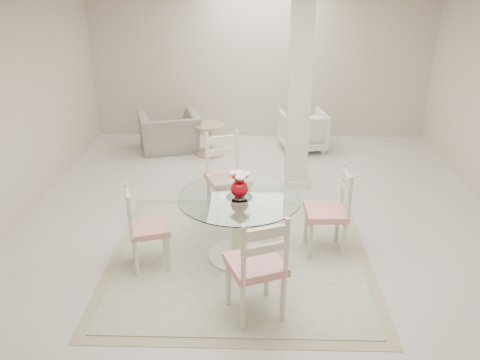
{
  "coord_description": "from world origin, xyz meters",
  "views": [
    {
      "loc": [
        -0.11,
        -5.51,
        3.01
      ],
      "look_at": [
        -0.25,
        -0.55,
        0.85
      ],
      "focal_mm": 38.0,
      "sensor_mm": 36.0,
      "label": 1
    }
  ],
  "objects_px": {
    "red_vase": "(240,184)",
    "dining_chair_east": "(333,205)",
    "dining_chair_north": "(226,170)",
    "dining_chair_west": "(142,223)",
    "armchair_white": "(303,131)",
    "dining_table": "(239,228)",
    "column": "(299,93)",
    "recliner_taupe": "(169,132)",
    "side_table": "(210,141)",
    "dining_chair_south": "(259,260)"
  },
  "relations": [
    {
      "from": "dining_chair_south",
      "to": "armchair_white",
      "type": "height_order",
      "value": "dining_chair_south"
    },
    {
      "from": "dining_chair_west",
      "to": "armchair_white",
      "type": "bearing_deg",
      "value": -45.05
    },
    {
      "from": "dining_chair_south",
      "to": "dining_table",
      "type": "bearing_deg",
      "value": -100.42
    },
    {
      "from": "armchair_white",
      "to": "dining_table",
      "type": "bearing_deg",
      "value": 63.25
    },
    {
      "from": "dining_chair_west",
      "to": "armchair_white",
      "type": "xyz_separation_m",
      "value": [
        1.97,
        3.72,
        -0.19
      ]
    },
    {
      "from": "red_vase",
      "to": "dining_chair_east",
      "type": "xyz_separation_m",
      "value": [
        1.0,
        0.17,
        -0.31
      ]
    },
    {
      "from": "dining_chair_south",
      "to": "armchair_white",
      "type": "xyz_separation_m",
      "value": [
        0.78,
        4.53,
        -0.28
      ]
    },
    {
      "from": "column",
      "to": "dining_chair_south",
      "type": "height_order",
      "value": "column"
    },
    {
      "from": "column",
      "to": "dining_chair_east",
      "type": "height_order",
      "value": "column"
    },
    {
      "from": "column",
      "to": "red_vase",
      "type": "bearing_deg",
      "value": -110.09
    },
    {
      "from": "dining_table",
      "to": "side_table",
      "type": "xyz_separation_m",
      "value": [
        -0.59,
        3.23,
        -0.14
      ]
    },
    {
      "from": "red_vase",
      "to": "armchair_white",
      "type": "relative_size",
      "value": 0.39
    },
    {
      "from": "dining_chair_east",
      "to": "dining_chair_north",
      "type": "relative_size",
      "value": 0.91
    },
    {
      "from": "column",
      "to": "recliner_taupe",
      "type": "distance_m",
      "value": 2.68
    },
    {
      "from": "red_vase",
      "to": "recliner_taupe",
      "type": "bearing_deg",
      "value": 110.79
    },
    {
      "from": "column",
      "to": "side_table",
      "type": "height_order",
      "value": "column"
    },
    {
      "from": "red_vase",
      "to": "dining_chair_west",
      "type": "bearing_deg",
      "value": -169.26
    },
    {
      "from": "red_vase",
      "to": "armchair_white",
      "type": "xyz_separation_m",
      "value": [
        0.97,
        3.53,
        -0.55
      ]
    },
    {
      "from": "dining_chair_north",
      "to": "armchair_white",
      "type": "xyz_separation_m",
      "value": [
        1.17,
        2.52,
        -0.29
      ]
    },
    {
      "from": "column",
      "to": "red_vase",
      "type": "height_order",
      "value": "column"
    },
    {
      "from": "red_vase",
      "to": "dining_chair_south",
      "type": "relative_size",
      "value": 0.24
    },
    {
      "from": "dining_chair_north",
      "to": "column",
      "type": "bearing_deg",
      "value": 26.58
    },
    {
      "from": "dining_chair_east",
      "to": "dining_chair_west",
      "type": "height_order",
      "value": "dining_chair_east"
    },
    {
      "from": "column",
      "to": "dining_chair_west",
      "type": "height_order",
      "value": "column"
    },
    {
      "from": "dining_table",
      "to": "side_table",
      "type": "height_order",
      "value": "dining_table"
    },
    {
      "from": "dining_chair_north",
      "to": "recliner_taupe",
      "type": "distance_m",
      "value": 2.68
    },
    {
      "from": "dining_chair_west",
      "to": "side_table",
      "type": "relative_size",
      "value": 1.93
    },
    {
      "from": "dining_table",
      "to": "dining_chair_north",
      "type": "bearing_deg",
      "value": 101.14
    },
    {
      "from": "side_table",
      "to": "dining_chair_south",
      "type": "bearing_deg",
      "value": -79.44
    },
    {
      "from": "column",
      "to": "armchair_white",
      "type": "xyz_separation_m",
      "value": [
        0.23,
        1.48,
        -1.01
      ]
    },
    {
      "from": "dining_table",
      "to": "dining_chair_east",
      "type": "bearing_deg",
      "value": 9.8
    },
    {
      "from": "red_vase",
      "to": "dining_chair_south",
      "type": "xyz_separation_m",
      "value": [
        0.2,
        -1.01,
        -0.27
      ]
    },
    {
      "from": "dining_chair_east",
      "to": "side_table",
      "type": "bearing_deg",
      "value": -155.08
    },
    {
      "from": "dining_table",
      "to": "armchair_white",
      "type": "distance_m",
      "value": 3.66
    },
    {
      "from": "dining_table",
      "to": "red_vase",
      "type": "bearing_deg",
      "value": -18.43
    },
    {
      "from": "dining_table",
      "to": "dining_chair_north",
      "type": "distance_m",
      "value": 1.06
    },
    {
      "from": "dining_chair_east",
      "to": "dining_chair_south",
      "type": "xyz_separation_m",
      "value": [
        -0.81,
        -1.18,
        0.04
      ]
    },
    {
      "from": "dining_chair_south",
      "to": "side_table",
      "type": "bearing_deg",
      "value": -101.03
    },
    {
      "from": "red_vase",
      "to": "dining_chair_east",
      "type": "relative_size",
      "value": 0.26
    },
    {
      "from": "dining_chair_east",
      "to": "armchair_white",
      "type": "height_order",
      "value": "dining_chair_east"
    },
    {
      "from": "dining_chair_north",
      "to": "side_table",
      "type": "xyz_separation_m",
      "value": [
        -0.39,
        2.22,
        -0.39
      ]
    },
    {
      "from": "dining_chair_east",
      "to": "dining_chair_west",
      "type": "relative_size",
      "value": 1.09
    },
    {
      "from": "red_vase",
      "to": "dining_chair_north",
      "type": "height_order",
      "value": "dining_chair_north"
    },
    {
      "from": "column",
      "to": "dining_chair_north",
      "type": "relative_size",
      "value": 2.26
    },
    {
      "from": "recliner_taupe",
      "to": "side_table",
      "type": "relative_size",
      "value": 1.91
    },
    {
      "from": "dining_chair_east",
      "to": "recliner_taupe",
      "type": "relative_size",
      "value": 1.1
    },
    {
      "from": "dining_chair_west",
      "to": "dining_chair_east",
      "type": "bearing_deg",
      "value": -96.81
    },
    {
      "from": "dining_chair_east",
      "to": "dining_chair_south",
      "type": "relative_size",
      "value": 0.93
    },
    {
      "from": "dining_chair_north",
      "to": "armchair_white",
      "type": "height_order",
      "value": "dining_chair_north"
    },
    {
      "from": "dining_table",
      "to": "dining_chair_east",
      "type": "distance_m",
      "value": 1.04
    }
  ]
}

